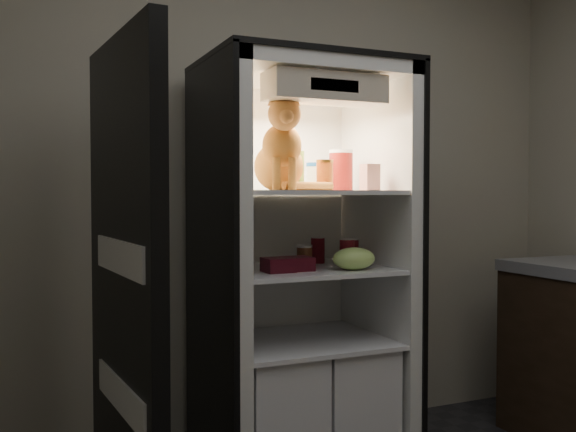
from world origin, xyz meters
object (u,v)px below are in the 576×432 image
object	(u,v)px
soda_can_b	(352,251)
soda_can_c	(347,253)
mayo_tub	(316,177)
grape_bag	(354,259)
cream_carton	(370,177)
pepper_jar	(341,170)
condiment_jar	(304,256)
berry_box_left	(278,265)
parmesan_shaker	(297,171)
soda_can_a	(318,250)
berry_box_right	(297,264)
tabby_cat	(281,154)
refrigerator	(298,297)
salsa_jar	(325,175)

from	to	relation	value
soda_can_b	soda_can_c	xyz separation A→B (m)	(-0.08, -0.09, 0.00)
mayo_tub	grape_bag	distance (m)	0.46
cream_carton	soda_can_c	world-z (taller)	cream_carton
pepper_jar	cream_carton	bearing A→B (deg)	-77.58
cream_carton	soda_can_b	xyz separation A→B (m)	(0.00, 0.17, -0.35)
condiment_jar	berry_box_left	size ratio (longest dim) A/B	0.82
parmesan_shaker	cream_carton	xyz separation A→B (m)	(0.29, -0.17, -0.03)
soda_can_a	condiment_jar	xyz separation A→B (m)	(-0.12, -0.11, -0.01)
mayo_tub	condiment_jar	distance (m)	0.39
cream_carton	condiment_jar	bearing A→B (deg)	149.84
cream_carton	berry_box_left	world-z (taller)	cream_carton
cream_carton	grape_bag	bearing A→B (deg)	-156.52
pepper_jar	berry_box_right	size ratio (longest dim) A/B	1.60
tabby_cat	cream_carton	world-z (taller)	tabby_cat
berry_box_left	berry_box_right	world-z (taller)	same
pepper_jar	parmesan_shaker	bearing A→B (deg)	-173.26
soda_can_a	berry_box_left	size ratio (longest dim) A/B	1.03
parmesan_shaker	cream_carton	bearing A→B (deg)	-30.09
pepper_jar	grape_bag	xyz separation A→B (m)	(-0.06, -0.24, -0.40)
parmesan_shaker	soda_can_c	size ratio (longest dim) A/B	1.41
refrigerator	soda_can_c	world-z (taller)	refrigerator
mayo_tub	cream_carton	xyz separation A→B (m)	(0.16, -0.23, -0.01)
pepper_jar	soda_can_a	xyz separation A→B (m)	(-0.09, 0.07, -0.38)
refrigerator	cream_carton	distance (m)	0.65
parmesan_shaker	pepper_jar	world-z (taller)	pepper_jar
cream_carton	berry_box_left	distance (m)	0.58
salsa_jar	grape_bag	world-z (taller)	salsa_jar
tabby_cat	soda_can_b	size ratio (longest dim) A/B	3.59
soda_can_b	grape_bag	bearing A→B (deg)	-117.29
refrigerator	pepper_jar	distance (m)	0.64
pepper_jar	condiment_jar	world-z (taller)	pepper_jar
mayo_tub	parmesan_shaker	bearing A→B (deg)	-155.09
refrigerator	berry_box_right	world-z (taller)	refrigerator
tabby_cat	berry_box_right	world-z (taller)	tabby_cat
cream_carton	soda_can_b	bearing A→B (deg)	88.67
soda_can_c	berry_box_left	world-z (taller)	soda_can_c
condiment_jar	berry_box_left	xyz separation A→B (m)	(-0.19, -0.14, -0.02)
condiment_jar	berry_box_left	world-z (taller)	condiment_jar
condiment_jar	berry_box_left	distance (m)	0.23
soda_can_c	condiment_jar	world-z (taller)	soda_can_c
soda_can_a	grape_bag	xyz separation A→B (m)	(0.02, -0.31, -0.01)
soda_can_b	berry_box_right	distance (m)	0.38
parmesan_shaker	mayo_tub	xyz separation A→B (m)	(0.13, 0.06, -0.02)
mayo_tub	salsa_jar	bearing A→B (deg)	-100.65
condiment_jar	grape_bag	distance (m)	0.25
soda_can_a	condiment_jar	size ratio (longest dim) A/B	1.26
refrigerator	mayo_tub	bearing A→B (deg)	14.37
soda_can_a	soda_can_c	bearing A→B (deg)	-72.30
cream_carton	soda_can_b	size ratio (longest dim) A/B	1.01
soda_can_a	condiment_jar	world-z (taller)	soda_can_a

